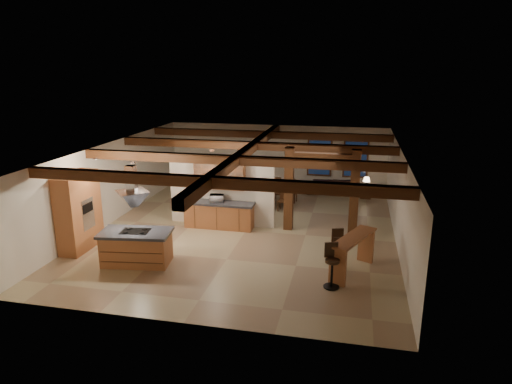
{
  "coord_description": "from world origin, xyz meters",
  "views": [
    {
      "loc": [
        3.5,
        -14.45,
        5.59
      ],
      "look_at": [
        0.24,
        0.5,
        1.27
      ],
      "focal_mm": 32.0,
      "sensor_mm": 36.0,
      "label": 1
    }
  ],
  "objects_px": {
    "sofa": "(332,186)",
    "dining_table": "(273,197)",
    "kitchen_island": "(136,247)",
    "bar_counter": "(353,248)"
  },
  "relations": [
    {
      "from": "kitchen_island",
      "to": "bar_counter",
      "type": "xyz_separation_m",
      "value": [
        6.09,
        0.7,
        0.22
      ]
    },
    {
      "from": "sofa",
      "to": "bar_counter",
      "type": "bearing_deg",
      "value": 88.06
    },
    {
      "from": "kitchen_island",
      "to": "dining_table",
      "type": "height_order",
      "value": "kitchen_island"
    },
    {
      "from": "kitchen_island",
      "to": "sofa",
      "type": "relative_size",
      "value": 0.93
    },
    {
      "from": "sofa",
      "to": "kitchen_island",
      "type": "bearing_deg",
      "value": 50.85
    },
    {
      "from": "sofa",
      "to": "bar_counter",
      "type": "height_order",
      "value": "bar_counter"
    },
    {
      "from": "dining_table",
      "to": "sofa",
      "type": "distance_m",
      "value": 3.22
    },
    {
      "from": "kitchen_island",
      "to": "dining_table",
      "type": "xyz_separation_m",
      "value": [
        2.84,
        6.46,
        -0.2
      ]
    },
    {
      "from": "sofa",
      "to": "dining_table",
      "type": "bearing_deg",
      "value": 36.8
    },
    {
      "from": "kitchen_island",
      "to": "bar_counter",
      "type": "relative_size",
      "value": 1.04
    }
  ]
}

